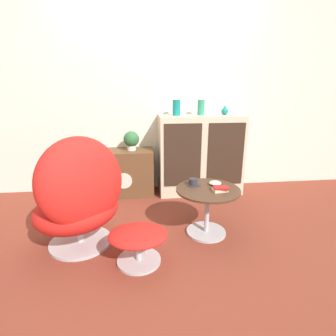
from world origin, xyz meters
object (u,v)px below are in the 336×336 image
at_px(vase_inner_left, 201,107).
at_px(tv_console, 125,172).
at_px(ottoman, 138,239).
at_px(book_stack, 220,189).
at_px(vase_inner_right, 225,111).
at_px(bowl, 215,183).
at_px(egg_chair, 80,197).
at_px(vase_leftmost, 176,108).
at_px(sideboard, 200,155).
at_px(potted_plant, 131,140).
at_px(coffee_table, 207,204).
at_px(teacup, 193,182).

bearing_deg(vase_inner_left, tv_console, 178.93).
bearing_deg(ottoman, book_stack, 21.94).
xyz_separation_m(vase_inner_right, bowl, (-0.36, -0.94, -0.57)).
distance_m(vase_inner_right, book_stack, 1.29).
bearing_deg(ottoman, egg_chair, 150.73).
height_order(ottoman, vase_leftmost, vase_leftmost).
relative_size(ottoman, book_stack, 3.25).
height_order(sideboard, tv_console, sideboard).
relative_size(potted_plant, book_stack, 1.66).
xyz_separation_m(sideboard, egg_chair, (-1.26, -1.13, -0.04)).
height_order(coffee_table, bowl, bowl).
xyz_separation_m(sideboard, teacup, (-0.28, -0.92, -0.02)).
bearing_deg(egg_chair, coffee_table, 4.99).
relative_size(sideboard, ottoman, 2.29).
distance_m(tv_console, egg_chair, 1.20).
distance_m(vase_inner_right, potted_plant, 1.19).
bearing_deg(book_stack, vase_inner_left, 86.73).
xyz_separation_m(tv_console, teacup, (0.68, -0.94, 0.19)).
relative_size(sideboard, bowl, 9.05).
xyz_separation_m(vase_inner_left, vase_inner_right, (0.30, 0.00, -0.05)).
bearing_deg(bowl, sideboard, 85.40).
bearing_deg(vase_inner_left, bowl, -93.90).
xyz_separation_m(tv_console, vase_leftmost, (0.65, -0.02, 0.80)).
xyz_separation_m(tv_console, ottoman, (0.17, -1.41, -0.08)).
height_order(teacup, bowl, teacup).
xyz_separation_m(vase_leftmost, potted_plant, (-0.55, 0.02, -0.38)).
height_order(coffee_table, potted_plant, potted_plant).
bearing_deg(vase_inner_right, egg_chair, -143.85).
xyz_separation_m(egg_chair, bowl, (1.19, 0.19, 0.00)).
xyz_separation_m(sideboard, coffee_table, (-0.17, -1.03, -0.20)).
distance_m(sideboard, vase_leftmost, 0.66).
height_order(tv_console, vase_leftmost, vase_leftmost).
bearing_deg(tv_console, potted_plant, 0.26).
distance_m(sideboard, potted_plant, 0.89).
xyz_separation_m(vase_inner_left, book_stack, (-0.06, -1.10, -0.61)).
bearing_deg(book_stack, teacup, 139.51).
relative_size(tv_console, egg_chair, 0.73).
distance_m(vase_inner_left, potted_plant, 0.93).
xyz_separation_m(egg_chair, book_stack, (1.19, 0.03, 0.01)).
height_order(egg_chair, bowl, egg_chair).
bearing_deg(coffee_table, potted_plant, 123.42).
bearing_deg(tv_console, egg_chair, -104.64).
relative_size(coffee_table, potted_plant, 2.46).
relative_size(tv_console, potted_plant, 3.08).
xyz_separation_m(egg_chair, vase_inner_right, (1.55, 1.13, 0.57)).
xyz_separation_m(vase_leftmost, vase_inner_right, (0.60, 0.00, -0.05)).
height_order(tv_console, vase_inner_right, vase_inner_right).
xyz_separation_m(tv_console, bowl, (0.89, -0.96, 0.18)).
xyz_separation_m(coffee_table, bowl, (0.09, 0.09, 0.17)).
height_order(sideboard, vase_inner_left, vase_inner_left).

